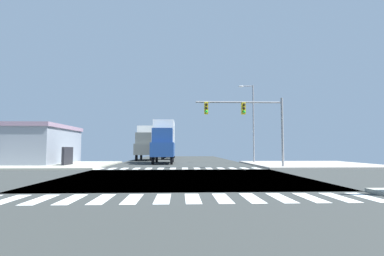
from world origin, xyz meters
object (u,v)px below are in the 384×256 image
Objects in this scene: box_truck_farside_1 at (146,142)px; street_lamp at (251,117)px; traffic_signal_mast at (248,115)px; suv_leading_1 at (169,150)px; bank_building at (10,145)px; box_truck_crossing_2 at (164,140)px; sedan_queued_2 at (168,152)px.

street_lamp is at bearing 145.24° from box_truck_farside_1.
suv_leading_1 is (-7.66, 26.90, -3.12)m from traffic_signal_mast.
bank_building is 25.87m from suv_leading_1.
street_lamp is 1.24× the size of box_truck_crossing_2.
bank_building is 1.88× the size of box_truck_crossing_2.
street_lamp is at bearing 3.43° from bank_building.
bank_building is (-26.06, -1.56, -3.23)m from street_lamp.
box_truck_farside_1 is at bearing 39.15° from bank_building.
box_truck_crossing_2 is at bearing 90.00° from sedan_queued_2.
bank_building is 16.14m from box_truck_crossing_2.
traffic_signal_mast is at bearing -106.20° from street_lamp.
street_lamp is 15.60m from sedan_queued_2.
traffic_signal_mast is 0.85× the size of street_lamp.
box_truck_farside_1 is 3.97m from sedan_queued_2.
box_truck_farside_1 reaches higher than sedan_queued_2.
suv_leading_1 is (0.00, 18.50, -1.17)m from box_truck_crossing_2.
box_truck_farside_1 is 1.00× the size of box_truck_crossing_2.
suv_leading_1 reaches higher than sedan_queued_2.
street_lamp is 0.66× the size of bank_building.
box_truck_farside_1 is at bearing -71.20° from box_truck_crossing_2.
bank_building is 2.94× the size of suv_leading_1.
traffic_signal_mast is 21.10m from sedan_queued_2.
sedan_queued_2 is (3.00, 2.16, -1.45)m from box_truck_farside_1.
suv_leading_1 is at bearing 105.89° from traffic_signal_mast.
sedan_queued_2 is at bearing -90.00° from box_truck_crossing_2.
street_lamp is (2.37, 8.17, 0.77)m from traffic_signal_mast.
street_lamp reaches higher than traffic_signal_mast.
box_truck_farside_1 is at bearing 121.77° from traffic_signal_mast.
traffic_signal_mast reaches higher than bank_building.
bank_building is at bearing 51.70° from suv_leading_1.
suv_leading_1 is at bearing -107.21° from box_truck_farside_1.
box_truck_crossing_2 is (-10.03, 0.23, -2.72)m from street_lamp.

